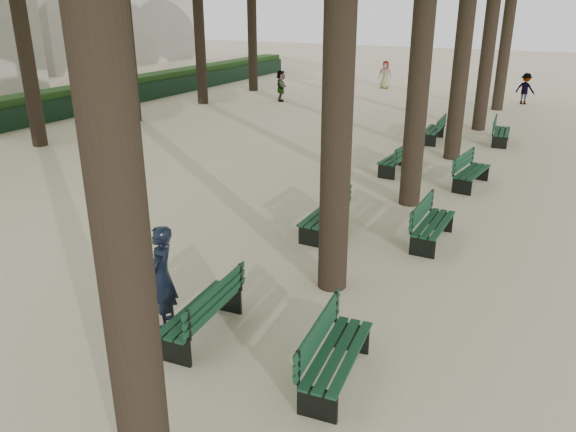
% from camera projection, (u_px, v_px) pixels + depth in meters
% --- Properties ---
extents(ground, '(120.00, 120.00, 0.00)m').
position_uv_depth(ground, '(160.00, 348.00, 8.36)').
color(ground, beige).
rests_on(ground, ground).
extents(bench_left_0, '(0.72, 1.84, 0.92)m').
position_uv_depth(bench_left_0, '(203.00, 320.00, 8.60)').
color(bench_left_0, black).
rests_on(bench_left_0, ground).
extents(bench_left_1, '(0.60, 1.81, 0.92)m').
position_uv_depth(bench_left_1, '(324.00, 222.00, 12.43)').
color(bench_left_1, black).
rests_on(bench_left_1, ground).
extents(bench_left_2, '(0.70, 1.84, 0.92)m').
position_uv_depth(bench_left_2, '(396.00, 164.00, 16.87)').
color(bench_left_2, black).
rests_on(bench_left_2, ground).
extents(bench_left_3, '(0.66, 1.83, 0.92)m').
position_uv_depth(bench_left_3, '(433.00, 134.00, 20.59)').
color(bench_left_3, black).
rests_on(bench_left_3, ground).
extents(bench_right_0, '(0.75, 1.85, 0.92)m').
position_uv_depth(bench_right_0, '(336.00, 365.00, 7.54)').
color(bench_right_0, black).
rests_on(bench_right_0, ground).
extents(bench_right_1, '(0.58, 1.80, 0.92)m').
position_uv_depth(bench_right_1, '(433.00, 231.00, 11.91)').
color(bench_right_1, black).
rests_on(bench_right_1, ground).
extents(bench_right_2, '(0.78, 1.86, 0.92)m').
position_uv_depth(bench_right_2, '(471.00, 177.00, 15.55)').
color(bench_right_2, black).
rests_on(bench_right_2, ground).
extents(bench_right_3, '(0.72, 1.84, 0.92)m').
position_uv_depth(bench_right_3, '(501.00, 136.00, 20.29)').
color(bench_right_3, black).
rests_on(bench_right_3, ground).
extents(man_with_map, '(0.71, 0.75, 1.70)m').
position_uv_depth(man_with_map, '(162.00, 278.00, 8.66)').
color(man_with_map, black).
rests_on(man_with_map, ground).
extents(pedestrian_b, '(1.03, 0.61, 1.52)m').
position_uv_depth(pedestrian_b, '(525.00, 89.00, 27.98)').
color(pedestrian_b, '#262628').
rests_on(pedestrian_b, ground).
extents(pedestrian_d, '(0.81, 0.42, 1.59)m').
position_uv_depth(pedestrian_d, '(385.00, 75.00, 33.05)').
color(pedestrian_d, '#262628').
rests_on(pedestrian_d, ground).
extents(pedestrian_e, '(1.06, 1.37, 1.56)m').
position_uv_depth(pedestrian_e, '(281.00, 86.00, 28.80)').
color(pedestrian_e, '#262628').
rests_on(pedestrian_e, ground).
extents(fence, '(0.08, 42.00, 0.90)m').
position_uv_depth(fence, '(48.00, 112.00, 23.76)').
color(fence, black).
rests_on(fence, ground).
extents(hedge, '(1.20, 42.00, 1.20)m').
position_uv_depth(hedge, '(36.00, 107.00, 24.00)').
color(hedge, '#1B3D15').
rests_on(hedge, ground).
extents(building_far, '(12.00, 16.00, 7.00)m').
position_uv_depth(building_far, '(76.00, 19.00, 46.14)').
color(building_far, '#B7B2A3').
rests_on(building_far, ground).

